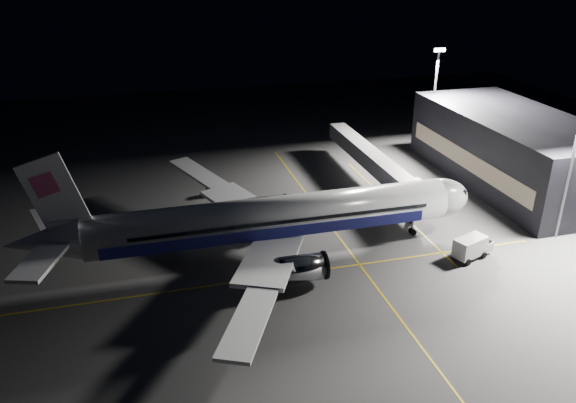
# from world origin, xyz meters

# --- Properties ---
(ground) EXTENTS (200.00, 200.00, 0.00)m
(ground) POSITION_xyz_m (0.00, 0.00, 0.00)
(ground) COLOR #4C4C4F
(ground) RESTS_ON ground
(guide_line_main) EXTENTS (0.25, 80.00, 0.01)m
(guide_line_main) POSITION_xyz_m (10.00, 0.00, 0.01)
(guide_line_main) COLOR gold
(guide_line_main) RESTS_ON ground
(guide_line_cross) EXTENTS (70.00, 0.25, 0.01)m
(guide_line_cross) POSITION_xyz_m (0.00, -6.00, 0.01)
(guide_line_cross) COLOR gold
(guide_line_cross) RESTS_ON ground
(guide_line_side) EXTENTS (0.25, 40.00, 0.01)m
(guide_line_side) POSITION_xyz_m (22.00, 10.00, 0.01)
(guide_line_side) COLOR gold
(guide_line_side) RESTS_ON ground
(airliner) EXTENTS (61.48, 54.22, 16.64)m
(airliner) POSITION_xyz_m (-1.08, 0.00, 5.16)
(airliner) COLOR silver
(airliner) RESTS_ON ground
(terminal) EXTENTS (18.12, 40.00, 12.00)m
(terminal) POSITION_xyz_m (45.98, 14.00, 6.00)
(terminal) COLOR black
(terminal) RESTS_ON ground
(jet_bridge) EXTENTS (3.60, 34.40, 6.30)m
(jet_bridge) POSITION_xyz_m (22.00, 18.06, 4.58)
(jet_bridge) COLOR #B2B2B7
(jet_bridge) RESTS_ON ground
(floodlight_mast_north) EXTENTS (2.40, 0.68, 20.70)m
(floodlight_mast_north) POSITION_xyz_m (40.00, 31.99, 12.37)
(floodlight_mast_north) COLOR #59595E
(floodlight_mast_north) RESTS_ON ground
(floodlight_mast_south) EXTENTS (2.40, 0.67, 20.70)m
(floodlight_mast_south) POSITION_xyz_m (40.00, -6.01, 12.37)
(floodlight_mast_south) COLOR #59595E
(floodlight_mast_south) RESTS_ON ground
(service_truck) EXTENTS (6.32, 4.21, 3.02)m
(service_truck) POSITION_xyz_m (25.14, -8.03, 1.61)
(service_truck) COLOR silver
(service_truck) RESTS_ON ground
(baggage_tug) EXTENTS (2.49, 2.08, 1.69)m
(baggage_tug) POSITION_xyz_m (-5.11, 21.76, 0.78)
(baggage_tug) COLOR black
(baggage_tug) RESTS_ON ground
(safety_cone_a) EXTENTS (0.45, 0.45, 0.68)m
(safety_cone_a) POSITION_xyz_m (-2.98, 4.00, 0.34)
(safety_cone_a) COLOR #FF4D0A
(safety_cone_a) RESTS_ON ground
(safety_cone_b) EXTENTS (0.43, 0.43, 0.64)m
(safety_cone_b) POSITION_xyz_m (-2.37, 4.00, 0.32)
(safety_cone_b) COLOR #FF4D0A
(safety_cone_b) RESTS_ON ground
(safety_cone_c) EXTENTS (0.41, 0.41, 0.62)m
(safety_cone_c) POSITION_xyz_m (-2.95, 4.00, 0.31)
(safety_cone_c) COLOR #FF4D0A
(safety_cone_c) RESTS_ON ground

